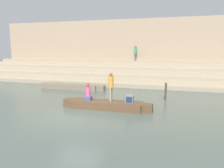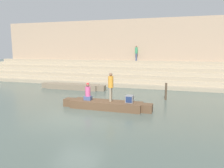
% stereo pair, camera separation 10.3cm
% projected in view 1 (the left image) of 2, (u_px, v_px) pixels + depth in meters
% --- Properties ---
extents(ground_plane, '(120.00, 120.00, 0.00)m').
position_uv_depth(ground_plane, '(78.00, 118.00, 11.80)').
color(ground_plane, '#47544C').
extents(ghat_steps, '(36.00, 5.03, 2.38)m').
position_uv_depth(ghat_steps, '(129.00, 75.00, 23.98)').
color(ghat_steps, gray).
rests_on(ghat_steps, ground).
extents(back_wall, '(34.20, 1.28, 7.11)m').
position_uv_depth(back_wall, '(134.00, 51.00, 25.83)').
color(back_wall, tan).
rests_on(back_wall, ground).
extents(rowboat_main, '(5.69, 1.28, 0.48)m').
position_uv_depth(rowboat_main, '(106.00, 105.00, 13.58)').
color(rowboat_main, brown).
rests_on(rowboat_main, ground).
extents(person_standing, '(0.33, 0.33, 1.76)m').
position_uv_depth(person_standing, '(111.00, 85.00, 13.42)').
color(person_standing, gray).
rests_on(person_standing, rowboat_main).
extents(person_rowing, '(0.46, 0.36, 1.11)m').
position_uv_depth(person_rowing, '(88.00, 93.00, 13.79)').
color(person_rowing, '#3D4C75').
rests_on(person_rowing, rowboat_main).
extents(tv_set, '(0.45, 0.44, 0.44)m').
position_uv_depth(tv_set, '(130.00, 99.00, 13.17)').
color(tv_set, slate).
rests_on(tv_set, rowboat_main).
extents(moored_boat_shore, '(6.34, 1.09, 0.48)m').
position_uv_depth(moored_boat_shore, '(72.00, 86.00, 20.30)').
color(moored_boat_shore, '#756651').
rests_on(moored_boat_shore, ground).
extents(mooring_post, '(0.15, 0.15, 1.25)m').
position_uv_depth(mooring_post, '(166.00, 91.00, 15.95)').
color(mooring_post, '#473828').
rests_on(mooring_post, ground).
extents(person_on_steps, '(0.30, 0.30, 1.70)m').
position_uv_depth(person_on_steps, '(136.00, 52.00, 24.83)').
color(person_on_steps, '#3D4C75').
rests_on(person_on_steps, ghat_steps).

